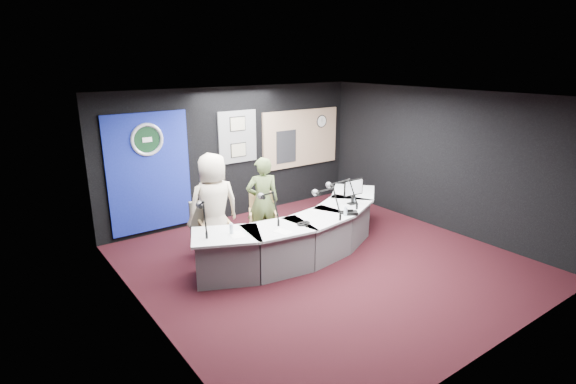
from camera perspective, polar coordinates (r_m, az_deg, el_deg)
ground at (r=7.81m, az=4.69°, el=-8.88°), size 6.00×6.00×0.00m
ceiling at (r=7.07m, az=5.24°, el=12.04°), size 6.00×6.00×0.02m
wall_back at (r=9.72m, az=-6.71°, el=4.93°), size 6.00×0.02×2.80m
wall_front at (r=5.54m, az=25.74°, el=-5.85°), size 6.00×0.02×2.80m
wall_left at (r=5.90m, az=-17.77°, el=-3.63°), size 0.02×6.00×2.80m
wall_right at (r=9.51m, az=18.82°, el=3.87°), size 0.02×6.00×2.80m
broadcast_desk at (r=8.02m, az=1.92°, el=-5.20°), size 4.50×1.90×0.75m
backdrop_panel at (r=8.97m, az=-17.19°, el=2.31°), size 1.60×0.05×2.30m
agency_seal at (r=8.81m, az=-17.47°, el=6.36°), size 0.63×0.07×0.63m
seal_center at (r=8.81m, az=-17.48°, el=6.36°), size 0.48×0.01×0.48m
pinboard at (r=9.65m, az=-6.43°, el=6.97°), size 0.90×0.04×1.10m
framed_photo_upper at (r=9.58m, az=-6.39°, el=8.60°), size 0.34×0.02×0.27m
framed_photo_lower at (r=9.68m, az=-6.28°, el=5.31°), size 0.34×0.02×0.27m
booth_window_frame at (r=10.61m, az=1.65°, el=6.86°), size 2.12×0.06×1.32m
booth_glow at (r=10.61m, az=1.68°, el=6.85°), size 2.00×0.02×1.20m
equipment_rack at (r=10.35m, az=-0.24°, el=5.77°), size 0.55×0.02×0.75m
wall_clock at (r=10.91m, az=4.29°, el=8.95°), size 0.28×0.01×0.28m
armchair_left at (r=7.95m, az=-9.28°, el=-4.71°), size 0.67×0.67×0.99m
armchair_right at (r=8.36m, az=-3.20°, el=-3.62°), size 0.71×0.71×0.93m
draped_jacket at (r=8.08m, az=-10.59°, el=-3.46°), size 0.51×0.21×0.70m
person_man at (r=7.81m, az=-9.42°, el=-1.77°), size 0.95×0.66×1.85m
person_woman at (r=8.24m, az=-3.24°, el=-1.23°), size 0.71×0.58×1.66m
computer_monitor at (r=8.36m, az=8.26°, el=0.59°), size 0.44×0.05×0.30m
desk_phone at (r=7.90m, az=8.07°, el=-2.63°), size 0.26×0.25×0.05m
headphones_near at (r=7.95m, az=7.34°, el=-2.51°), size 0.21×0.21×0.03m
headphones_far at (r=7.35m, az=1.98°, el=-4.01°), size 0.19×0.19×0.03m
paper_stack at (r=6.99m, az=-6.50°, el=-5.39°), size 0.27×0.34×0.00m
notepad at (r=7.05m, az=-0.64°, el=-5.07°), size 0.26×0.31×0.00m
boom_mic_a at (r=7.10m, az=-10.79°, el=-2.66°), size 0.30×0.71×0.60m
boom_mic_b at (r=7.45m, az=-2.39°, el=-1.43°), size 0.18×0.74×0.60m
boom_mic_c at (r=7.70m, az=5.04°, el=-0.87°), size 0.16×0.74×0.60m
boom_mic_d at (r=8.24m, az=6.96°, el=0.25°), size 0.28×0.72×0.60m
water_bottles at (r=7.56m, az=2.37°, el=-2.83°), size 2.74×0.55×0.18m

